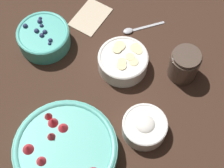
% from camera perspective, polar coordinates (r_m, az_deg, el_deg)
% --- Properties ---
extents(ground_plane, '(4.00, 4.00, 0.00)m').
position_cam_1_polar(ground_plane, '(1.09, -2.66, -0.83)').
color(ground_plane, '#382319').
extents(bowl_strawberries, '(0.27, 0.27, 0.08)m').
position_cam_1_polar(bowl_strawberries, '(0.98, -7.11, -10.03)').
color(bowl_strawberries, '#56B7A8').
rests_on(bowl_strawberries, ground_plane).
extents(bowl_blueberries, '(0.16, 0.16, 0.07)m').
position_cam_1_polar(bowl_blueberries, '(1.16, -10.38, 7.11)').
color(bowl_blueberries, '#47AD9E').
rests_on(bowl_blueberries, ground_plane).
extents(bowl_bananas, '(0.15, 0.15, 0.06)m').
position_cam_1_polar(bowl_bananas, '(1.10, 1.69, 3.58)').
color(bowl_bananas, white).
rests_on(bowl_bananas, ground_plane).
extents(bowl_cream, '(0.12, 0.12, 0.06)m').
position_cam_1_polar(bowl_cream, '(1.01, 4.99, -6.46)').
color(bowl_cream, white).
rests_on(bowl_cream, ground_plane).
extents(jar_chocolate, '(0.09, 0.09, 0.10)m').
position_cam_1_polar(jar_chocolate, '(1.09, 10.93, 2.84)').
color(jar_chocolate, '#4C3D33').
rests_on(jar_chocolate, ground_plane).
extents(napkin, '(0.13, 0.09, 0.01)m').
position_cam_1_polar(napkin, '(1.23, -3.30, 10.20)').
color(napkin, beige).
rests_on(napkin, ground_plane).
extents(spoon, '(0.11, 0.10, 0.01)m').
position_cam_1_polar(spoon, '(1.20, 3.65, 8.35)').
color(spoon, '#B2B2B7').
rests_on(spoon, ground_plane).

